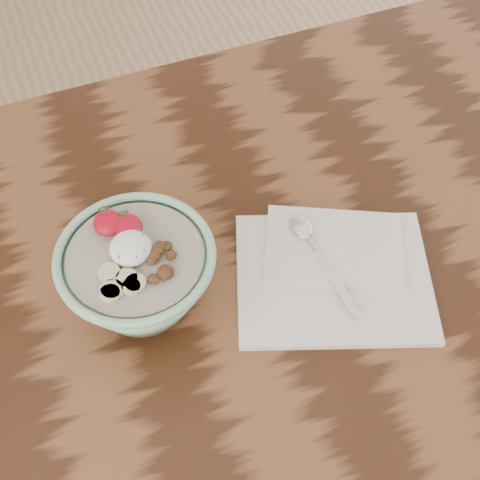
% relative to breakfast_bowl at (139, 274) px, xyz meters
% --- Properties ---
extents(table, '(1.60, 0.90, 0.75)m').
position_rel_breakfast_bowl_xyz_m(table, '(0.21, 0.03, -0.16)').
color(table, '#351A0D').
rests_on(table, ground).
extents(breakfast_bowl, '(0.21, 0.21, 0.14)m').
position_rel_breakfast_bowl_xyz_m(breakfast_bowl, '(0.00, 0.00, 0.00)').
color(breakfast_bowl, '#92C49F').
rests_on(breakfast_bowl, table).
extents(napkin, '(0.34, 0.31, 0.02)m').
position_rel_breakfast_bowl_xyz_m(napkin, '(0.27, -0.05, -0.06)').
color(napkin, white).
rests_on(napkin, table).
extents(spoon, '(0.04, 0.19, 0.01)m').
position_rel_breakfast_bowl_xyz_m(spoon, '(0.26, -0.00, -0.05)').
color(spoon, silver).
rests_on(spoon, napkin).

